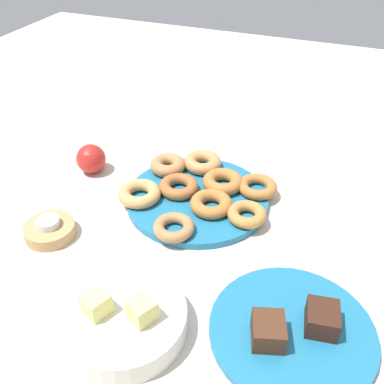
% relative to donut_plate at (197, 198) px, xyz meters
% --- Properties ---
extents(ground_plane, '(2.40, 2.40, 0.00)m').
position_rel_donut_plate_xyz_m(ground_plane, '(0.00, 0.00, -0.01)').
color(ground_plane, beige).
extents(donut_plate, '(0.31, 0.31, 0.02)m').
position_rel_donut_plate_xyz_m(donut_plate, '(0.00, 0.00, 0.00)').
color(donut_plate, '#1E6B93').
rests_on(donut_plate, ground_plane).
extents(donut_0, '(0.12, 0.12, 0.03)m').
position_rel_donut_plate_xyz_m(donut_0, '(-0.04, -0.05, 0.02)').
color(donut_0, '#AD6B33').
rests_on(donut_0, donut_plate).
extents(donut_1, '(0.10, 0.10, 0.03)m').
position_rel_donut_plate_xyz_m(donut_1, '(0.10, -0.07, 0.02)').
color(donut_1, '#B27547').
rests_on(donut_1, donut_plate).
extents(donut_2, '(0.12, 0.12, 0.03)m').
position_rel_donut_plate_xyz_m(donut_2, '(0.03, -0.11, 0.02)').
color(donut_2, '#C6844C').
rests_on(donut_2, donut_plate).
extents(donut_3, '(0.08, 0.08, 0.02)m').
position_rel_donut_plate_xyz_m(donut_3, '(0.00, 0.13, 0.02)').
color(donut_3, '#B27547').
rests_on(donut_3, donut_plate).
extents(donut_4, '(0.08, 0.08, 0.02)m').
position_rel_donut_plate_xyz_m(donut_4, '(-0.12, 0.04, 0.02)').
color(donut_4, '#BC7A3D').
rests_on(donut_4, donut_plate).
extents(donut_5, '(0.09, 0.09, 0.03)m').
position_rel_donut_plate_xyz_m(donut_5, '(0.04, 0.00, 0.02)').
color(donut_5, '#995B2D').
rests_on(donut_5, donut_plate).
extents(donut_6, '(0.10, 0.10, 0.03)m').
position_rel_donut_plate_xyz_m(donut_6, '(0.11, 0.06, 0.02)').
color(donut_6, tan).
rests_on(donut_6, donut_plate).
extents(donut_7, '(0.09, 0.09, 0.03)m').
position_rel_donut_plate_xyz_m(donut_7, '(-0.04, 0.03, 0.02)').
color(donut_7, '#AD6B33').
rests_on(donut_7, donut_plate).
extents(donut_8, '(0.12, 0.12, 0.02)m').
position_rel_donut_plate_xyz_m(donut_8, '(-0.12, -0.06, 0.02)').
color(donut_8, '#AD6B33').
rests_on(donut_8, donut_plate).
extents(cake_plate, '(0.26, 0.26, 0.01)m').
position_rel_donut_plate_xyz_m(cake_plate, '(-0.26, 0.26, -0.00)').
color(cake_plate, '#1E6B93').
rests_on(cake_plate, ground_plane).
extents(brownie_near, '(0.06, 0.06, 0.04)m').
position_rel_donut_plate_xyz_m(brownie_near, '(-0.30, 0.24, 0.02)').
color(brownie_near, '#381E14').
rests_on(brownie_near, cake_plate).
extents(brownie_far, '(0.06, 0.07, 0.04)m').
position_rel_donut_plate_xyz_m(brownie_far, '(-0.23, 0.30, 0.02)').
color(brownie_far, '#472819').
rests_on(brownie_far, cake_plate).
extents(candle_holder, '(0.10, 0.10, 0.03)m').
position_rel_donut_plate_xyz_m(candle_holder, '(0.23, 0.21, 0.00)').
color(candle_holder, tan).
rests_on(candle_holder, ground_plane).
extents(tealight, '(0.04, 0.04, 0.01)m').
position_rel_donut_plate_xyz_m(tealight, '(0.23, 0.21, 0.03)').
color(tealight, silver).
rests_on(tealight, candle_holder).
extents(fruit_bowl, '(0.20, 0.20, 0.04)m').
position_rel_donut_plate_xyz_m(fruit_bowl, '(-0.01, 0.35, 0.01)').
color(fruit_bowl, silver).
rests_on(fruit_bowl, ground_plane).
extents(melon_chunk_left, '(0.05, 0.05, 0.04)m').
position_rel_donut_plate_xyz_m(melon_chunk_left, '(-0.05, 0.35, 0.05)').
color(melon_chunk_left, '#DBD67A').
rests_on(melon_chunk_left, fruit_bowl).
extents(melon_chunk_right, '(0.05, 0.05, 0.04)m').
position_rel_donut_plate_xyz_m(melon_chunk_right, '(0.02, 0.37, 0.05)').
color(melon_chunk_right, '#DBD67A').
rests_on(melon_chunk_right, fruit_bowl).
extents(apple, '(0.07, 0.07, 0.07)m').
position_rel_donut_plate_xyz_m(apple, '(0.28, -0.02, 0.03)').
color(apple, red).
rests_on(apple, ground_plane).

